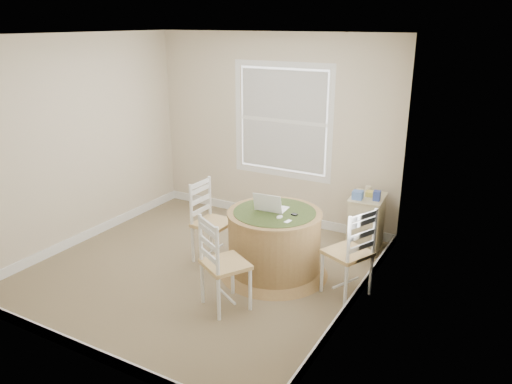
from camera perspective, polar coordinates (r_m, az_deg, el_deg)
The scene contains 14 objects.
room at distance 5.46m, azimuth -4.35°, elevation 3.75°, with size 3.64×3.64×2.64m.
round_table at distance 5.60m, azimuth 2.10°, elevation -5.52°, with size 1.23×1.23×0.75m.
chair_left at distance 5.91m, azimuth -4.92°, elevation -3.52°, with size 0.42×0.40×0.95m, color white, non-canonical shape.
chair_near at distance 4.95m, azimuth -3.51°, elevation -8.18°, with size 0.42×0.40×0.95m, color white, non-canonical shape.
chair_right at distance 5.25m, azimuth 10.43°, elevation -6.79°, with size 0.42×0.40×0.95m, color white, non-canonical shape.
laptop at distance 5.51m, azimuth 1.73°, elevation -1.75°, with size 0.35×0.31×0.23m.
mouse at distance 5.31m, azimuth 2.70°, elevation -2.87°, with size 0.06×0.09×0.03m, color white.
phone at distance 5.21m, azimuth 3.67°, elevation -3.43°, with size 0.04×0.09×0.02m, color #B7BABF.
keys at distance 5.38m, azimuth 4.41°, elevation -2.63°, with size 0.06×0.05×0.03m, color black.
corner_chest at distance 6.35m, azimuth 12.44°, elevation -3.46°, with size 0.44×0.56×0.70m.
tissue_box at distance 6.11m, azimuth 11.66°, elevation -0.31°, with size 0.12×0.12×0.10m, color #557AC3.
box_yellow at distance 6.23m, azimuth 13.09°, elevation -0.23°, with size 0.15×0.10×0.06m, color #D7C34B.
box_blue at distance 6.11m, azimuth 13.56°, elevation -0.37°, with size 0.08×0.08×0.12m, color #314595.
cup_cream at distance 6.33m, azimuth 12.71°, elevation 0.25°, with size 0.07×0.07×0.09m, color beige.
Camera 1 is at (3.09, -4.22, 2.74)m, focal length 35.00 mm.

